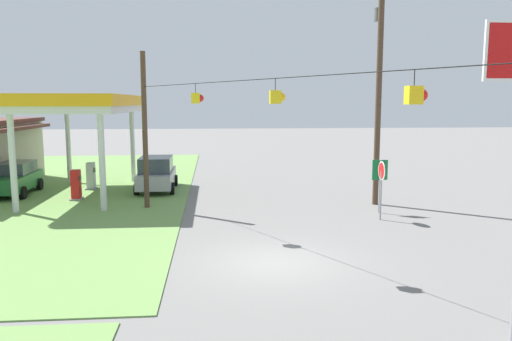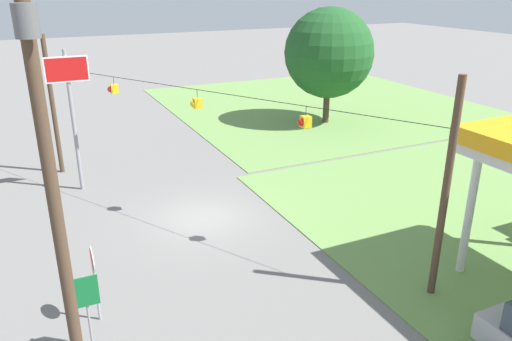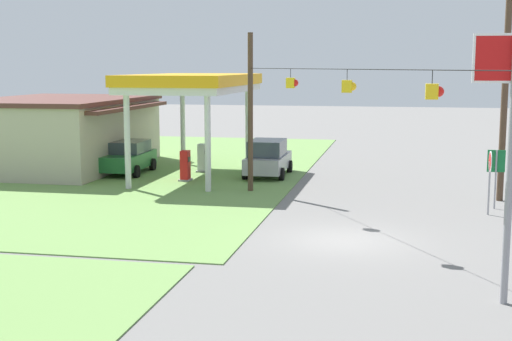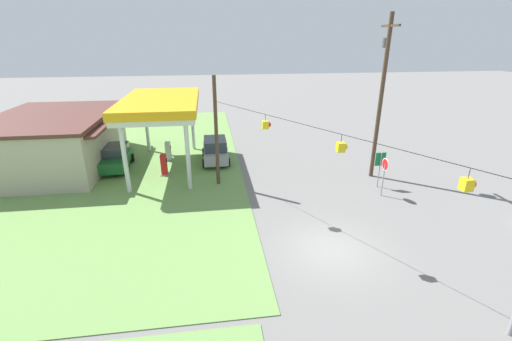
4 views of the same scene
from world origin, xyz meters
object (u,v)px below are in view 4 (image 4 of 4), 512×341
(car_at_pumps_front, at_px, (215,150))
(stop_sign_roadside, at_px, (385,169))
(gas_station_store, at_px, (55,141))
(car_at_pumps_rear, at_px, (115,157))
(gas_station_canopy, at_px, (161,105))
(utility_pole_main, at_px, (382,91))
(fuel_pump_near, at_px, (164,165))
(route_sign, at_px, (380,163))
(fuel_pump_far, at_px, (168,152))

(car_at_pumps_front, distance_m, stop_sign_roadside, 12.92)
(gas_station_store, relative_size, car_at_pumps_rear, 2.61)
(gas_station_canopy, height_order, utility_pole_main, utility_pole_main)
(fuel_pump_near, relative_size, stop_sign_roadside, 0.62)
(car_at_pumps_front, xyz_separation_m, route_sign, (-6.52, -10.61, 0.73))
(fuel_pump_near, xyz_separation_m, route_sign, (-4.11, -14.38, 0.97))
(car_at_pumps_rear, distance_m, stop_sign_roadside, 19.23)
(car_at_pumps_rear, xyz_separation_m, stop_sign_roadside, (-7.33, -17.76, 0.90))
(gas_station_store, distance_m, utility_pole_main, 24.18)
(gas_station_store, xyz_separation_m, car_at_pumps_rear, (-1.37, -4.62, -1.08))
(gas_station_store, bearing_deg, route_sign, -107.91)
(gas_station_store, height_order, route_sign, gas_station_store)
(car_at_pumps_front, height_order, route_sign, route_sign)
(car_at_pumps_rear, bearing_deg, gas_station_canopy, 83.41)
(fuel_pump_near, height_order, route_sign, route_sign)
(fuel_pump_far, bearing_deg, gas_station_store, 89.19)
(fuel_pump_near, relative_size, utility_pole_main, 0.14)
(gas_station_canopy, distance_m, utility_pole_main, 15.34)
(gas_station_canopy, height_order, fuel_pump_far, gas_station_canopy)
(car_at_pumps_rear, bearing_deg, route_sign, 69.85)
(gas_station_canopy, bearing_deg, gas_station_store, 78.67)
(car_at_pumps_rear, relative_size, utility_pole_main, 0.42)
(gas_station_store, distance_m, car_at_pumps_rear, 4.93)
(route_sign, relative_size, utility_pole_main, 0.22)
(gas_station_store, relative_size, fuel_pump_far, 7.55)
(car_at_pumps_rear, height_order, stop_sign_roadside, stop_sign_roadside)
(fuel_pump_near, xyz_separation_m, car_at_pumps_rear, (1.87, 3.77, 0.17))
(stop_sign_roadside, bearing_deg, car_at_pumps_rear, -112.42)
(fuel_pump_near, height_order, car_at_pumps_front, car_at_pumps_front)
(car_at_pumps_rear, distance_m, utility_pole_main, 19.71)
(car_at_pumps_rear, relative_size, stop_sign_roadside, 1.80)
(gas_station_canopy, distance_m, car_at_pumps_front, 5.44)
(stop_sign_roadside, bearing_deg, fuel_pump_far, -121.53)
(utility_pole_main, bearing_deg, stop_sign_roadside, 165.53)
(car_at_pumps_rear, xyz_separation_m, route_sign, (-5.98, -18.15, 0.80))
(utility_pole_main, bearing_deg, fuel_pump_near, 81.51)
(car_at_pumps_front, distance_m, utility_pole_main, 13.00)
(fuel_pump_far, relative_size, stop_sign_roadside, 0.62)
(car_at_pumps_front, xyz_separation_m, utility_pole_main, (-4.62, -11.05, 5.06))
(gas_station_canopy, xyz_separation_m, stop_sign_roadside, (-7.02, -13.99, -2.99))
(fuel_pump_far, bearing_deg, route_sign, -116.72)
(gas_station_canopy, relative_size, utility_pole_main, 0.92)
(gas_station_store, height_order, fuel_pump_near, gas_station_store)
(car_at_pumps_rear, height_order, route_sign, route_sign)
(car_at_pumps_rear, bearing_deg, gas_station_store, -108.45)
(gas_station_canopy, height_order, car_at_pumps_front, gas_station_canopy)
(gas_station_store, relative_size, utility_pole_main, 1.08)
(fuel_pump_near, bearing_deg, utility_pole_main, -98.49)
(car_at_pumps_rear, bearing_deg, fuel_pump_near, 61.72)
(fuel_pump_near, height_order, stop_sign_roadside, stop_sign_roadside)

